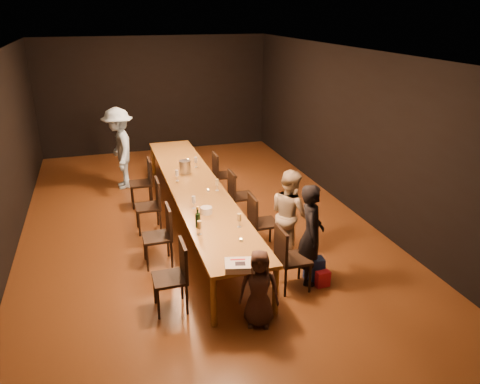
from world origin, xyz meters
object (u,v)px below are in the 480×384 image
object	(u,v)px
champagne_bottle	(198,217)
chair_right_3	(225,174)
table	(196,188)
man_blue	(119,149)
chair_left_3	(141,183)
child	(259,288)
plate_stack	(206,210)
chair_left_0	(169,277)
chair_right_2	(242,195)
woman_birthday	(311,234)
chair_right_1	(264,222)
chair_left_1	(157,236)
birthday_cake	(239,265)
chair_right_0	(293,258)
chair_left_2	(148,206)
ice_bucket	(185,167)
woman_tan	(290,214)

from	to	relation	value
champagne_bottle	chair_right_3	bearing A→B (deg)	67.91
table	man_blue	world-z (taller)	man_blue
chair_left_3	child	bearing A→B (deg)	-166.83
champagne_bottle	plate_stack	bearing A→B (deg)	63.00
chair_left_0	chair_left_3	bearing A→B (deg)	0.00
chair_right_2	woman_birthday	world-z (taller)	woman_birthday
chair_right_1	woman_birthday	size ratio (longest dim) A/B	0.63
chair_left_1	birthday_cake	size ratio (longest dim) A/B	2.30
chair_right_3	man_blue	world-z (taller)	man_blue
chair_right_1	child	xyz separation A→B (m)	(-0.71, -1.82, 0.04)
chair_right_0	chair_left_0	size ratio (longest dim) A/B	1.00
chair_right_1	chair_right_3	bearing A→B (deg)	180.00
chair_right_2	chair_left_2	distance (m)	1.70
woman_birthday	champagne_bottle	size ratio (longest dim) A/B	4.62
chair_right_2	plate_stack	distance (m)	1.57
chair_right_3	table	bearing A→B (deg)	-35.31
man_blue	ice_bucket	size ratio (longest dim) A/B	7.28
chair_left_1	ice_bucket	world-z (taller)	ice_bucket
chair_right_3	chair_left_2	distance (m)	2.08
man_blue	chair_left_1	bearing A→B (deg)	1.34
chair_left_0	child	distance (m)	1.17
man_blue	birthday_cake	bearing A→B (deg)	8.13
woman_tan	chair_left_1	bearing A→B (deg)	69.22
chair_right_3	ice_bucket	size ratio (longest dim) A/B	3.89
man_blue	ice_bucket	bearing A→B (deg)	31.01
chair_left_3	man_blue	size ratio (longest dim) A/B	0.53
champagne_bottle	child	bearing A→B (deg)	-72.05
child	chair_right_3	bearing A→B (deg)	100.28
chair_right_0	birthday_cake	world-z (taller)	chair_right_0
chair_left_1	chair_left_3	world-z (taller)	same
chair_right_2	man_blue	distance (m)	3.10
chair_right_0	chair_right_1	world-z (taller)	same
woman_tan	ice_bucket	world-z (taller)	woman_tan
chair_right_0	child	xyz separation A→B (m)	(-0.71, -0.62, 0.04)
chair_right_0	chair_right_3	distance (m)	3.60
chair_left_2	woman_tan	world-z (taller)	woman_tan
table	chair_right_1	xyz separation A→B (m)	(0.85, -1.20, -0.24)
chair_right_0	ice_bucket	xyz separation A→B (m)	(-0.89, 3.12, 0.40)
chair_right_1	chair_left_0	size ratio (longest dim) A/B	1.00
chair_right_2	chair_right_3	world-z (taller)	same
birthday_cake	champagne_bottle	world-z (taller)	champagne_bottle
chair_right_1	champagne_bottle	xyz separation A→B (m)	(-1.16, -0.45, 0.44)
woman_birthday	man_blue	bearing A→B (deg)	48.27
chair_right_3	birthday_cake	bearing A→B (deg)	-12.68
chair_right_1	chair_left_1	size ratio (longest dim) A/B	1.00
chair_right_1	plate_stack	bearing A→B (deg)	-88.82
chair_right_2	chair_left_3	world-z (taller)	same
chair_right_2	birthday_cake	size ratio (longest dim) A/B	2.30
woman_birthday	champagne_bottle	world-z (taller)	woman_birthday
woman_tan	chair_right_2	bearing A→B (deg)	-0.27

